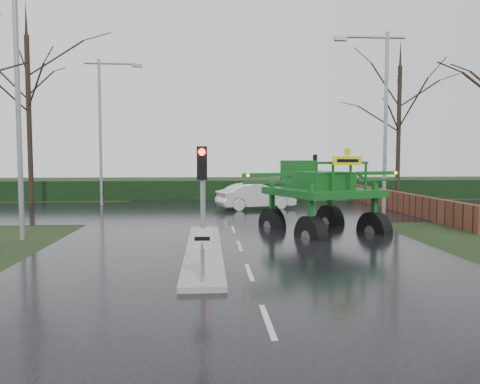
{
  "coord_description": "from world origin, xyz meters",
  "views": [
    {
      "loc": [
        -1.17,
        -12.92,
        3.21
      ],
      "look_at": [
        0.02,
        4.07,
        2.0
      ],
      "focal_mm": 35.0,
      "sensor_mm": 36.0,
      "label": 1
    }
  ],
  "objects": [
    {
      "name": "tree_left_far",
      "position": [
        -12.5,
        18.0,
        7.15
      ],
      "size": [
        7.7,
        7.7,
        13.26
      ],
      "color": "black",
      "rests_on": "ground"
    },
    {
      "name": "road_cross",
      "position": [
        0.0,
        16.0,
        0.01
      ],
      "size": [
        80.0,
        12.0,
        0.02
      ],
      "primitive_type": "cube",
      "color": "black",
      "rests_on": "ground"
    },
    {
      "name": "crop_sprayer",
      "position": [
        2.94,
        5.83,
        2.16
      ],
      "size": [
        7.7,
        6.1,
        4.57
      ],
      "rotation": [
        0.0,
        0.0,
        0.36
      ],
      "color": "black",
      "rests_on": "ground"
    },
    {
      "name": "street_light_left_far",
      "position": [
        -8.19,
        20.0,
        5.99
      ],
      "size": [
        3.85,
        0.3,
        10.0
      ],
      "color": "gray",
      "rests_on": "ground"
    },
    {
      "name": "tree_right_far",
      "position": [
        13.0,
        21.0,
        6.5
      ],
      "size": [
        7.0,
        7.0,
        12.05
      ],
      "color": "black",
      "rests_on": "ground"
    },
    {
      "name": "hedge_row",
      "position": [
        0.0,
        24.0,
        0.75
      ],
      "size": [
        44.0,
        0.9,
        1.5
      ],
      "primitive_type": "cube",
      "color": "black",
      "rests_on": "ground"
    },
    {
      "name": "street_light_right",
      "position": [
        8.19,
        12.0,
        5.99
      ],
      "size": [
        3.85,
        0.3,
        10.0
      ],
      "color": "gray",
      "rests_on": "ground"
    },
    {
      "name": "white_sedan",
      "position": [
        1.93,
        16.67,
        0.0
      ],
      "size": [
        5.27,
        3.23,
        1.64
      ],
      "primitive_type": "imported",
      "rotation": [
        0.0,
        0.0,
        1.9
      ],
      "color": "silver",
      "rests_on": "ground"
    },
    {
      "name": "traffic_signal_far",
      "position": [
        6.5,
        20.01,
        2.59
      ],
      "size": [
        0.26,
        0.33,
        3.52
      ],
      "rotation": [
        0.0,
        0.0,
        3.14
      ],
      "color": "gray",
      "rests_on": "ground"
    },
    {
      "name": "keep_left_sign",
      "position": [
        -1.3,
        -1.5,
        1.06
      ],
      "size": [
        0.5,
        0.07,
        1.35
      ],
      "color": "gray",
      "rests_on": "ground"
    },
    {
      "name": "ground",
      "position": [
        0.0,
        0.0,
        0.0
      ],
      "size": [
        140.0,
        140.0,
        0.0
      ],
      "primitive_type": "plane",
      "color": "black",
      "rests_on": "ground"
    },
    {
      "name": "road_main",
      "position": [
        0.0,
        10.0,
        0.0
      ],
      "size": [
        14.0,
        80.0,
        0.02
      ],
      "primitive_type": "cube",
      "color": "black",
      "rests_on": "ground"
    },
    {
      "name": "brick_wall",
      "position": [
        10.5,
        16.0,
        0.6
      ],
      "size": [
        0.4,
        20.0,
        1.2
      ],
      "primitive_type": "cube",
      "color": "#592D1E",
      "rests_on": "ground"
    },
    {
      "name": "median_island",
      "position": [
        -1.3,
        3.0,
        0.09
      ],
      "size": [
        1.2,
        10.0,
        0.16
      ],
      "primitive_type": "cube",
      "color": "gray",
      "rests_on": "ground"
    },
    {
      "name": "traffic_signal_near",
      "position": [
        -1.3,
        -1.01,
        2.59
      ],
      "size": [
        0.26,
        0.33,
        3.52
      ],
      "color": "gray",
      "rests_on": "ground"
    },
    {
      "name": "street_light_left_near",
      "position": [
        -8.19,
        6.0,
        5.99
      ],
      "size": [
        3.85,
        0.3,
        10.0
      ],
      "color": "gray",
      "rests_on": "ground"
    },
    {
      "name": "traffic_signal_mid",
      "position": [
        -1.3,
        7.49,
        2.59
      ],
      "size": [
        0.26,
        0.33,
        3.52
      ],
      "color": "gray",
      "rests_on": "ground"
    }
  ]
}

